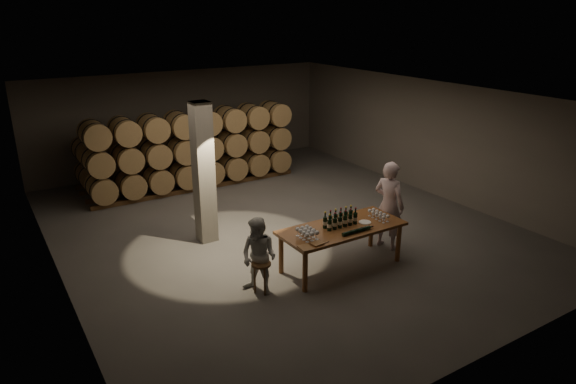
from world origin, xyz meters
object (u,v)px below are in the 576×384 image
plate (365,222)px  stool (261,268)px  bottle_cluster (340,220)px  notebook_near (317,243)px  person_man (389,205)px  person_woman (259,256)px  tasting_table (342,231)px

plate → stool: (-2.42, 0.06, -0.40)m
bottle_cluster → notebook_near: bearing=-152.7°
bottle_cluster → person_man: 1.48m
person_woman → bottle_cluster: bearing=63.3°
person_man → bottle_cluster: bearing=80.6°
bottle_cluster → person_man: size_ratio=0.37×
plate → person_man: (0.93, 0.30, 0.08)m
person_man → notebook_near: bearing=89.0°
bottle_cluster → person_man: bearing=6.4°
notebook_near → stool: bearing=153.8°
stool → person_man: person_man is taller
bottle_cluster → person_woman: 1.93m
bottle_cluster → person_woman: (-1.91, -0.05, -0.28)m
bottle_cluster → plate: size_ratio=2.92×
stool → person_woman: 0.24m
tasting_table → plate: (0.53, -0.08, 0.11)m
tasting_table → person_man: 1.49m
notebook_near → person_man: 2.44m
tasting_table → person_woman: 1.92m
plate → person_man: 0.98m
person_man → person_woman: size_ratio=1.33×
plate → person_man: person_man is taller
stool → notebook_near: bearing=-20.8°
bottle_cluster → plate: bottle_cluster is taller
person_woman → stool: bearing=8.3°
bottle_cluster → stool: bottle_cluster is taller
tasting_table → notebook_near: bearing=-155.7°
notebook_near → person_man: (2.36, 0.63, 0.08)m
person_man → plate: bearing=92.2°
tasting_table → plate: 0.55m
plate → person_man: size_ratio=0.13×
notebook_near → person_man: size_ratio=0.11×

